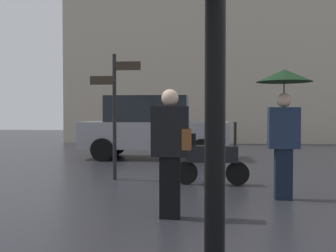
{
  "coord_description": "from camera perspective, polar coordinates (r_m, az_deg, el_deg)",
  "views": [
    {
      "loc": [
        -0.52,
        -2.47,
        1.41
      ],
      "look_at": [
        -1.18,
        4.69,
        1.18
      ],
      "focal_mm": 42.45,
      "sensor_mm": 36.0,
      "label": 1
    }
  ],
  "objects": [
    {
      "name": "street_signpost",
      "position": [
        8.46,
        -7.66,
        3.26
      ],
      "size": [
        1.08,
        0.08,
        2.65
      ],
      "color": "black",
      "rests_on": "ground"
    },
    {
      "name": "parked_scooter",
      "position": [
        7.87,
        5.95,
        -4.37
      ],
      "size": [
        1.47,
        0.32,
        1.23
      ],
      "rotation": [
        0.0,
        0.0,
        -0.15
      ],
      "color": "black",
      "rests_on": "ground"
    },
    {
      "name": "pedestrian_with_umbrella",
      "position": [
        6.71,
        16.31,
        3.12
      ],
      "size": [
        0.9,
        0.9,
        2.12
      ],
      "rotation": [
        0.0,
        0.0,
        5.78
      ],
      "color": "black",
      "rests_on": "ground"
    },
    {
      "name": "pedestrian_with_bag",
      "position": [
        5.3,
        0.43,
        -2.8
      ],
      "size": [
        0.53,
        0.24,
        1.73
      ],
      "rotation": [
        0.0,
        0.0,
        2.93
      ],
      "color": "black",
      "rests_on": "ground"
    },
    {
      "name": "parked_car_left",
      "position": [
        12.37,
        -2.19,
        -0.12
      ],
      "size": [
        4.49,
        1.92,
        1.94
      ],
      "rotation": [
        0.0,
        0.0,
        0.14
      ],
      "color": "gray",
      "rests_on": "ground"
    },
    {
      "name": "building_block",
      "position": [
        20.66,
        6.78,
        16.82
      ],
      "size": [
        14.54,
        2.84,
        13.51
      ],
      "primitive_type": "cube",
      "color": "#B2A893",
      "rests_on": "ground"
    }
  ]
}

